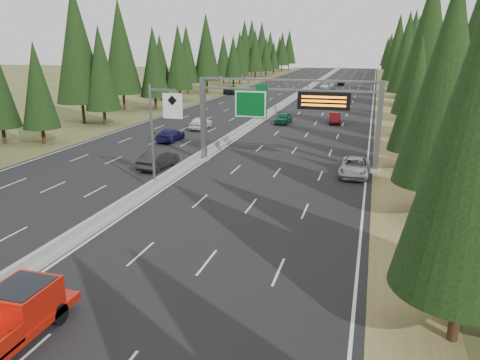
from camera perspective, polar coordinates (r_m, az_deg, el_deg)
name	(u,v)px	position (r m, az deg, el deg)	size (l,w,h in m)	color
road	(286,104)	(88.15, 5.63, 9.24)	(32.00, 260.00, 0.08)	black
shoulder_right	(386,107)	(86.78, 17.39, 8.46)	(3.60, 260.00, 0.06)	olive
shoulder_left	(196,101)	(92.97, -5.37, 9.61)	(3.60, 260.00, 0.06)	#4C5728
median_barrier	(286,102)	(88.10, 5.64, 9.48)	(0.70, 260.00, 0.85)	gray
sign_gantry	(294,110)	(41.88, 6.59, 8.53)	(16.75, 0.98, 7.80)	slate
hov_sign_pole	(159,131)	(35.04, -9.87, 5.96)	(2.80, 0.50, 8.00)	slate
tree_row_right	(426,55)	(72.30, 21.73, 13.98)	(11.83, 243.36, 18.98)	black
tree_row_left	(155,53)	(86.56, -10.33, 15.01)	(11.83, 243.40, 18.88)	black
silver_minivan	(355,167)	(40.81, 13.81, 1.56)	(2.42, 5.24, 1.46)	#A9A9AE
red_pickup	(15,313)	(20.17, -25.75, -14.35)	(2.16, 6.05, 1.97)	black
car_ahead_green	(284,118)	(65.87, 5.33, 7.53)	(1.79, 4.45, 1.52)	#135635
car_ahead_dkred	(335,118)	(67.12, 11.49, 7.40)	(1.52, 4.36, 1.44)	maroon
car_ahead_dkgrey	(332,92)	(102.64, 11.10, 10.47)	(2.13, 5.23, 1.52)	black
car_ahead_white	(327,86)	(117.35, 10.54, 11.25)	(2.74, 5.95, 1.65)	silver
car_ahead_far	(341,82)	(129.14, 12.25, 11.54)	(1.64, 4.07, 1.39)	black
car_onc_near	(158,159)	(42.55, -9.91, 2.48)	(1.68, 4.82, 1.59)	black
car_onc_blue	(170,135)	(54.33, -8.49, 5.46)	(1.97, 4.85, 1.41)	navy
car_onc_white	(200,123)	(61.65, -4.84, 6.99)	(1.93, 4.80, 1.64)	silver
car_onc_far	(233,90)	(105.10, -0.85, 10.93)	(2.70, 5.86, 1.63)	black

